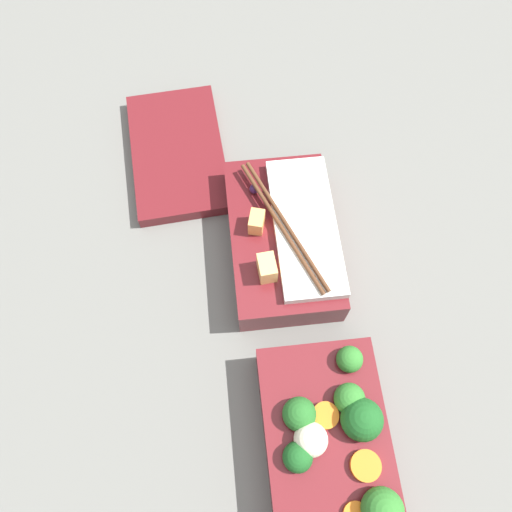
% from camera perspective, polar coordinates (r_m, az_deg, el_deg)
% --- Properties ---
extents(ground_plane, '(3.00, 3.00, 0.00)m').
position_cam_1_polar(ground_plane, '(0.61, 5.82, -9.22)').
color(ground_plane, slate).
extents(bento_tray_vegetable, '(0.21, 0.13, 0.08)m').
position_cam_1_polar(bento_tray_vegetable, '(0.56, 8.65, -20.57)').
color(bento_tray_vegetable, maroon).
rests_on(bento_tray_vegetable, ground_plane).
extents(bento_tray_rice, '(0.21, 0.13, 0.08)m').
position_cam_1_polar(bento_tray_rice, '(0.62, 3.22, 2.05)').
color(bento_tray_rice, maroon).
rests_on(bento_tray_rice, ground_plane).
extents(bento_lid, '(0.22, 0.14, 0.02)m').
position_cam_1_polar(bento_lid, '(0.72, -8.93, 11.58)').
color(bento_lid, maroon).
rests_on(bento_lid, ground_plane).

